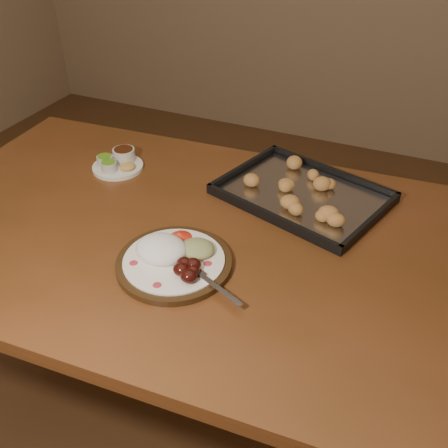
% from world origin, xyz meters
% --- Properties ---
extents(ground, '(4.00, 4.00, 0.00)m').
position_xyz_m(ground, '(0.00, 0.00, 0.00)').
color(ground, '#55321D').
rests_on(ground, ground).
extents(dining_table, '(1.55, 0.98, 0.75)m').
position_xyz_m(dining_table, '(0.17, -0.13, 0.65)').
color(dining_table, brown).
rests_on(dining_table, ground).
extents(dinner_plate, '(0.33, 0.26, 0.06)m').
position_xyz_m(dinner_plate, '(0.19, -0.26, 0.77)').
color(dinner_plate, '#311E0D').
rests_on(dinner_plate, dining_table).
extents(condiment_saucer, '(0.15, 0.15, 0.05)m').
position_xyz_m(condiment_saucer, '(-0.17, 0.07, 0.77)').
color(condiment_saucer, white).
rests_on(condiment_saucer, dining_table).
extents(baking_tray, '(0.49, 0.42, 0.04)m').
position_xyz_m(baking_tray, '(0.38, 0.13, 0.76)').
color(baking_tray, black).
rests_on(baking_tray, dining_table).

